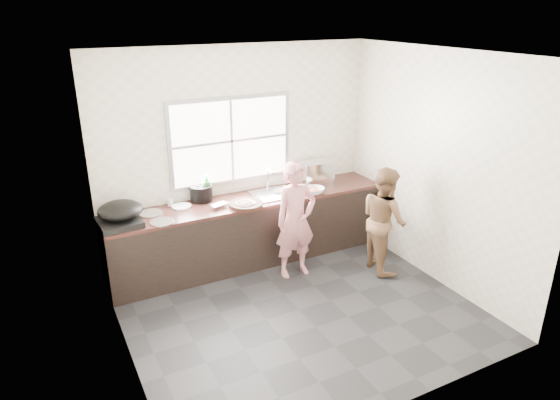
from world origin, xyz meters
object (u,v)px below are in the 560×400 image
bowl_held (279,191)px  bottle_green (207,187)px  pot_lid_left (162,222)px  woman (296,224)px  bowl_crabs (315,191)px  wok (120,210)px  plate_food (181,206)px  person_side (384,219)px  burner (119,223)px  glass_jar (170,202)px  black_pot (201,193)px  bottle_brown_tall (197,194)px  bowl_mince (245,204)px  dish_rack (316,173)px  bottle_brown_short (205,195)px  cutting_board (246,204)px  pot_lid_right (151,213)px

bowl_held → bottle_green: 0.93m
bottle_green → pot_lid_left: (-0.69, -0.44, -0.16)m
woman → bottle_green: woman is taller
bowl_crabs → wok: (-2.38, 0.19, 0.12)m
bowl_crabs → plate_food: bearing=168.5°
person_side → burner: (-2.98, 0.85, 0.23)m
pot_lid_left → woman: bearing=-13.2°
glass_jar → burner: bearing=-154.9°
wok → black_pot: bearing=13.2°
bowl_held → plate_food: bearing=175.1°
woman → glass_jar: 1.53m
bottle_brown_tall → burner: 1.05m
wok → glass_jar: bearing=21.8°
person_side → plate_food: bearing=72.7°
bottle_green → wok: bottle_green is taller
bowl_held → glass_jar: bearing=171.2°
bowl_mince → bowl_held: bowl_held is taller
bottle_brown_tall → bowl_mince: bearing=-44.5°
pot_lid_left → dish_rack: bearing=8.1°
woman → bowl_mince: bearing=145.1°
bottle_brown_short → pot_lid_left: bottle_brown_short is taller
bowl_held → dish_rack: bearing=7.7°
person_side → dish_rack: person_side is taller
bottle_brown_tall → black_pot: bearing=-13.3°
plate_food → bottle_brown_short: 0.32m
person_side → bowl_mince: (-1.53, 0.72, 0.22)m
person_side → pot_lid_left: (-2.54, 0.72, 0.20)m
woman → wok: bearing=164.8°
bowl_held → pot_lid_left: bearing=-171.8°
bowl_held → glass_jar: (-1.37, 0.21, 0.02)m
bowl_mince → pot_lid_left: bearing=180.0°
cutting_board → wok: size_ratio=0.84×
bowl_mince → burner: 1.46m
bowl_mince → glass_jar: size_ratio=2.37×
cutting_board → glass_jar: size_ratio=4.47×
cutting_board → wok: bearing=173.1°
bowl_held → plate_food: (-1.26, 0.11, -0.02)m
bowl_held → wok: (-1.99, -0.04, 0.12)m
woman → dish_rack: size_ratio=3.17×
bowl_crabs → burner: burner is taller
cutting_board → burner: 1.47m
pot_lid_right → glass_jar: bearing=27.3°
person_side → plate_food: person_side is taller
bottle_brown_tall → pot_lid_right: bottle_brown_tall is taller
burner → person_side: bearing=-16.0°
bowl_held → pot_lid_right: bearing=177.5°
pot_lid_right → cutting_board: bearing=-14.7°
black_pot → bowl_mince: bearing=-46.8°
bowl_crabs → plate_food: (-1.65, 0.34, -0.02)m
pot_lid_right → dish_rack: bearing=0.2°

